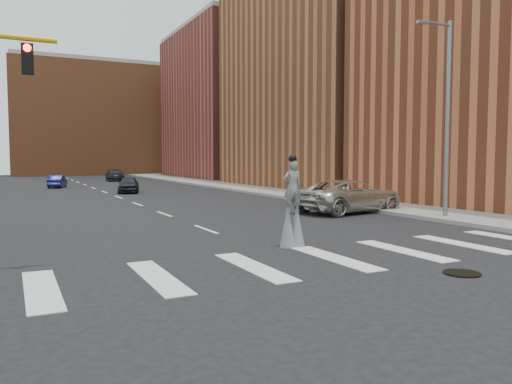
% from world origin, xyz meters
% --- Properties ---
extents(ground_plane, '(160.00, 160.00, 0.00)m').
position_xyz_m(ground_plane, '(0.00, 0.00, 0.00)').
color(ground_plane, black).
rests_on(ground_plane, ground).
extents(sidewalk_right, '(5.00, 90.00, 0.18)m').
position_xyz_m(sidewalk_right, '(12.50, 25.00, 0.09)').
color(sidewalk_right, gray).
rests_on(sidewalk_right, ground).
extents(manhole, '(0.90, 0.90, 0.04)m').
position_xyz_m(manhole, '(3.00, -2.00, 0.02)').
color(manhole, black).
rests_on(manhole, ground).
extents(building_mid, '(16.00, 22.00, 24.00)m').
position_xyz_m(building_mid, '(22.00, 30.00, 12.00)').
color(building_mid, '#9D5431').
rests_on(building_mid, ground).
extents(building_far, '(16.00, 22.00, 20.00)m').
position_xyz_m(building_far, '(22.00, 54.00, 10.00)').
color(building_far, brown).
rests_on(building_far, ground).
extents(building_backdrop, '(26.00, 14.00, 18.00)m').
position_xyz_m(building_backdrop, '(6.00, 78.00, 9.00)').
color(building_backdrop, '#9D5431').
rests_on(building_backdrop, ground).
extents(streetlight, '(2.05, 0.20, 9.00)m').
position_xyz_m(streetlight, '(10.90, 6.00, 4.90)').
color(streetlight, slate).
rests_on(streetlight, ground).
extents(stilt_performer, '(0.84, 0.56, 2.98)m').
position_xyz_m(stilt_performer, '(1.13, 3.10, 1.16)').
color(stilt_performer, '#372116').
rests_on(stilt_performer, ground).
extents(suv_crossing, '(6.55, 3.85, 1.71)m').
position_xyz_m(suv_crossing, '(9.00, 10.53, 0.85)').
color(suv_crossing, beige).
rests_on(suv_crossing, ground).
extents(car_near, '(2.51, 4.18, 1.33)m').
position_xyz_m(car_near, '(1.63, 30.19, 0.67)').
color(car_near, black).
rests_on(car_near, ground).
extents(car_mid, '(2.10, 3.73, 1.16)m').
position_xyz_m(car_mid, '(-2.98, 40.17, 0.58)').
color(car_mid, navy).
rests_on(car_mid, ground).
extents(car_far, '(2.52, 5.11, 1.43)m').
position_xyz_m(car_far, '(4.47, 51.48, 0.71)').
color(car_far, black).
rests_on(car_far, ground).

